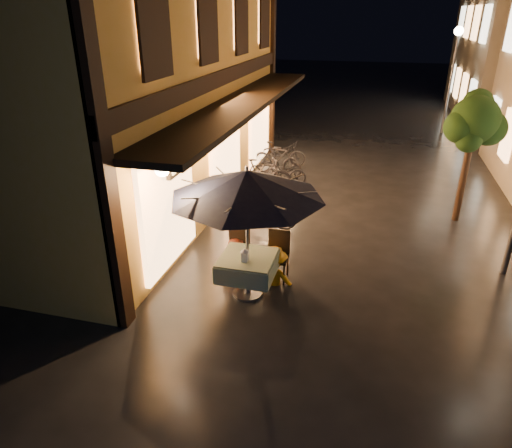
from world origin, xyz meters
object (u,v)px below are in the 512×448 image
(person_orange, at_px, (234,240))
(patio_umbrella, at_px, (247,184))
(table_lantern, at_px, (245,254))
(bicycle_0, at_px, (261,209))
(cafe_table, at_px, (248,266))
(person_yellow, at_px, (274,249))

(person_orange, bearing_deg, patio_umbrella, 128.24)
(table_lantern, relative_size, bicycle_0, 0.14)
(cafe_table, bearing_deg, person_yellow, 55.11)
(person_orange, relative_size, person_yellow, 1.07)
(cafe_table, xyz_separation_m, person_orange, (-0.44, 0.59, 0.18))
(cafe_table, bearing_deg, patio_umbrella, -0.90)
(person_orange, bearing_deg, person_yellow, 177.12)
(cafe_table, relative_size, table_lantern, 3.96)
(table_lantern, distance_m, person_orange, 0.89)
(patio_umbrella, height_order, person_orange, patio_umbrella)
(person_orange, xyz_separation_m, bicycle_0, (-0.02, 2.28, -0.31))
(person_yellow, bearing_deg, table_lantern, 57.60)
(cafe_table, distance_m, person_orange, 0.76)
(patio_umbrella, xyz_separation_m, bicycle_0, (-0.47, 2.87, -1.69))
(cafe_table, relative_size, bicycle_0, 0.57)
(table_lantern, distance_m, bicycle_0, 3.11)
(cafe_table, height_order, person_yellow, person_yellow)
(table_lantern, relative_size, person_orange, 0.16)
(person_yellow, xyz_separation_m, bicycle_0, (-0.83, 2.35, -0.26))
(person_yellow, height_order, bicycle_0, person_yellow)
(cafe_table, distance_m, table_lantern, 0.37)
(cafe_table, relative_size, patio_umbrella, 0.37)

